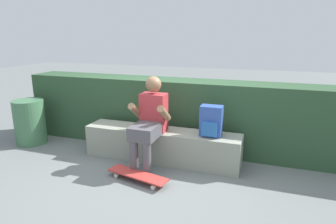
{
  "coord_description": "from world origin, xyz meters",
  "views": [
    {
      "loc": [
        1.37,
        -3.3,
        1.74
      ],
      "look_at": [
        0.13,
        0.26,
        0.74
      ],
      "focal_mm": 31.59,
      "sensor_mm": 36.0,
      "label": 1
    }
  ],
  "objects": [
    {
      "name": "trash_bin",
      "position": [
        -2.26,
        0.29,
        0.36
      ],
      "size": [
        0.48,
        0.48,
        0.72
      ],
      "color": "#3D6B47",
      "rests_on": "ground"
    },
    {
      "name": "bench_main",
      "position": [
        0.0,
        0.35,
        0.22
      ],
      "size": [
        2.2,
        0.42,
        0.45
      ],
      "color": "gray",
      "rests_on": "ground"
    },
    {
      "name": "ground_plane",
      "position": [
        0.0,
        0.0,
        0.0
      ],
      "size": [
        24.0,
        24.0,
        0.0
      ],
      "primitive_type": "plane",
      "color": "slate"
    },
    {
      "name": "hedge_row",
      "position": [
        0.44,
        0.95,
        0.53
      ],
      "size": [
        5.86,
        0.55,
        1.06
      ],
      "color": "#29472C",
      "rests_on": "ground"
    },
    {
      "name": "skateboard_near_person",
      "position": [
        -0.06,
        -0.33,
        0.07
      ],
      "size": [
        0.82,
        0.37,
        0.09
      ],
      "color": "#BC3833",
      "rests_on": "ground"
    },
    {
      "name": "person_skater",
      "position": [
        -0.09,
        0.14,
        0.65
      ],
      "size": [
        0.49,
        0.62,
        1.2
      ],
      "color": "#B73338",
      "rests_on": "ground"
    },
    {
      "name": "backpack_on_bench",
      "position": [
        0.69,
        0.34,
        0.64
      ],
      "size": [
        0.28,
        0.23,
        0.4
      ],
      "color": "#2D4C99",
      "rests_on": "bench_main"
    }
  ]
}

